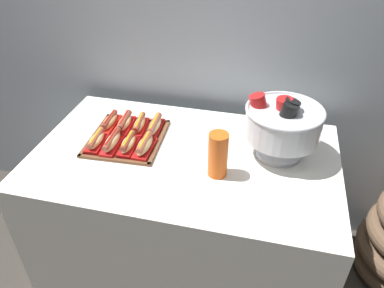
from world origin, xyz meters
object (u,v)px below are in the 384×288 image
buffet_table (185,214)px  hot_dog_1 (112,142)px  hot_dog_5 (124,123)px  hot_dog_3 (145,146)px  hot_dog_6 (139,125)px  hot_dog_0 (96,141)px  hot_dog_7 (154,126)px  hot_dog_4 (110,122)px  punch_bowl (282,123)px  serving_tray (127,138)px  cup_stack (218,155)px  hot_dog_2 (128,144)px

buffet_table → hot_dog_1: size_ratio=7.61×
hot_dog_5 → hot_dog_3: bearing=-44.7°
hot_dog_3 → hot_dog_6: bearing=117.4°
hot_dog_0 → hot_dog_7: (0.22, 0.18, 0.00)m
hot_dog_4 → punch_bowl: 0.82m
hot_dog_4 → hot_dog_7: (0.22, 0.01, 0.00)m
buffet_table → hot_dog_7: hot_dog_7 is taller
serving_tray → hot_dog_5: bearing=117.4°
cup_stack → hot_dog_5: bearing=155.3°
buffet_table → serving_tray: serving_tray is taller
hot_dog_1 → hot_dog_6: (0.07, 0.17, -0.00)m
hot_dog_7 → punch_bowl: punch_bowl is taller
buffet_table → hot_dog_5: hot_dog_5 is taller
serving_tray → hot_dog_4: bearing=146.7°
hot_dog_4 → serving_tray: bearing=-33.3°
hot_dog_2 → punch_bowl: 0.67m
buffet_table → hot_dog_5: (-0.33, 0.13, 0.41)m
hot_dog_4 → cup_stack: cup_stack is taller
hot_dog_0 → cup_stack: bearing=-6.0°
hot_dog_2 → hot_dog_4: hot_dog_2 is taller
buffet_table → punch_bowl: punch_bowl is taller
cup_stack → hot_dog_2: bearing=170.7°
hot_dog_3 → hot_dog_4: 0.28m
buffet_table → hot_dog_3: 0.44m
serving_tray → hot_dog_2: hot_dog_2 is taller
hot_dog_7 → buffet_table: bearing=-37.7°
hot_dog_0 → hot_dog_5: (0.07, 0.17, 0.00)m
hot_dog_3 → hot_dog_4: size_ratio=0.96×
hot_dog_2 → hot_dog_3: (0.07, 0.00, 0.00)m
hot_dog_4 → hot_dog_6: (0.15, 0.01, 0.00)m
serving_tray → cup_stack: cup_stack is taller
buffet_table → hot_dog_0: bearing=-174.9°
buffet_table → hot_dog_6: hot_dog_6 is taller
hot_dog_3 → hot_dog_5: hot_dog_3 is taller
hot_dog_7 → cup_stack: size_ratio=0.93×
hot_dog_6 → cup_stack: 0.49m
hot_dog_5 → hot_dog_7: same height
cup_stack → hot_dog_7: bearing=145.7°
buffet_table → hot_dog_0: 0.57m
hot_dog_0 → buffet_table: bearing=5.1°
hot_dog_3 → hot_dog_6: 0.18m
buffet_table → hot_dog_4: bearing=162.4°
hot_dog_1 → hot_dog_2: (0.07, 0.00, -0.00)m
hot_dog_7 → hot_dog_2: bearing=-111.5°
hot_dog_0 → cup_stack: size_ratio=0.80×
cup_stack → punch_bowl: bearing=39.7°
hot_dog_2 → hot_dog_4: 0.22m
hot_dog_2 → cup_stack: bearing=-9.3°
hot_dog_2 → hot_dog_7: 0.18m
hot_dog_3 → hot_dog_4: hot_dog_3 is taller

